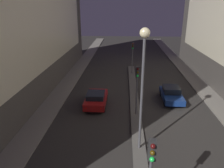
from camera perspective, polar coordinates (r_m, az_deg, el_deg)
name	(u,v)px	position (r m, az deg, el deg)	size (l,w,h in m)	color
building_left	(14,8)	(24.92, -24.28, 17.65)	(6.01, 37.21, 18.08)	#4C4742
median_strip	(135,106)	(21.39, 6.02, -5.84)	(0.91, 28.99, 0.14)	#56544F
traffic_light_near	(151,165)	(9.35, 10.13, -20.19)	(0.32, 0.42, 4.39)	#4C4C51
traffic_light_mid	(137,80)	(18.56, 6.60, 1.06)	(0.32, 0.42, 4.39)	#4C4C51
traffic_light_far	(133,51)	(30.40, 5.40, 8.58)	(0.32, 0.42, 4.39)	#4C4C51
street_lamp	(143,65)	(13.13, 8.17, 5.06)	(0.60, 0.60, 8.03)	#4C4C51
car_left_lane	(96,99)	(21.30, -4.17, -3.86)	(1.94, 4.12, 1.47)	maroon
car_right_lane	(171,94)	(23.22, 15.26, -2.53)	(1.88, 4.12, 1.45)	navy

